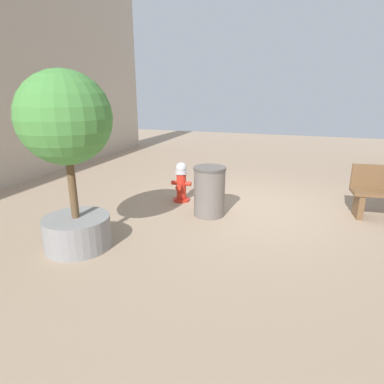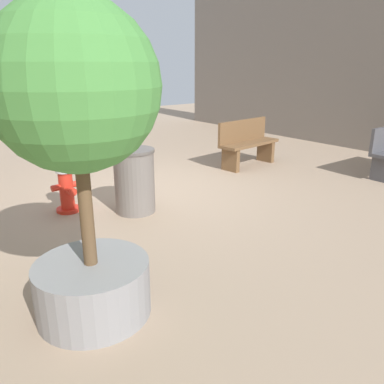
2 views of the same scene
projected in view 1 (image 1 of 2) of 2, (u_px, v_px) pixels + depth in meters
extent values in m
plane|color=tan|center=(253.00, 207.00, 6.56)|extent=(23.40, 23.40, 0.00)
cylinder|color=red|center=(182.00, 200.00, 6.93)|extent=(0.34, 0.34, 0.05)
cylinder|color=red|center=(181.00, 186.00, 6.84)|extent=(0.20, 0.20, 0.54)
cylinder|color=silver|center=(181.00, 172.00, 6.75)|extent=(0.25, 0.25, 0.06)
sphere|color=silver|center=(181.00, 168.00, 6.73)|extent=(0.23, 0.23, 0.23)
cylinder|color=red|center=(188.00, 184.00, 6.79)|extent=(0.14, 0.10, 0.09)
cylinder|color=red|center=(175.00, 183.00, 6.86)|extent=(0.14, 0.10, 0.09)
cylinder|color=red|center=(179.00, 187.00, 6.69)|extent=(0.12, 0.15, 0.12)
cube|color=brown|center=(358.00, 205.00, 6.00)|extent=(0.14, 0.40, 0.45)
cylinder|color=gray|center=(78.00, 232.00, 4.82)|extent=(0.96, 0.96, 0.47)
cylinder|color=brown|center=(72.00, 183.00, 4.60)|extent=(0.11, 0.11, 1.04)
sphere|color=#4C9342|center=(65.00, 118.00, 4.33)|extent=(1.25, 1.25, 1.25)
cylinder|color=slate|center=(209.00, 192.00, 6.02)|extent=(0.57, 0.57, 0.88)
cylinder|color=#5B5551|center=(210.00, 168.00, 5.88)|extent=(0.60, 0.60, 0.04)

